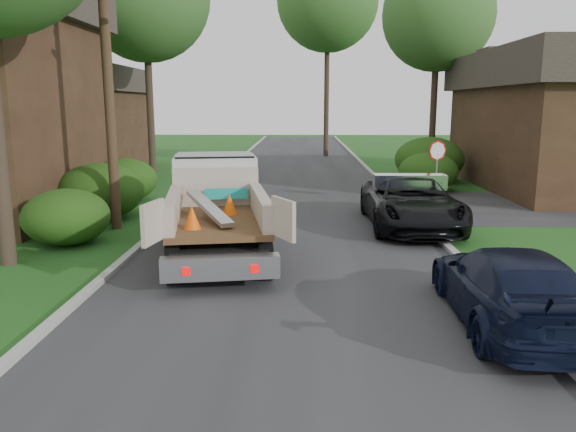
# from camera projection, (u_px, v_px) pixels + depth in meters

# --- Properties ---
(ground) EXTENTS (120.00, 120.00, 0.00)m
(ground) POSITION_uv_depth(u_px,v_px,m) (292.00, 279.00, 12.32)
(ground) COLOR #1D4E16
(ground) RESTS_ON ground
(road) EXTENTS (8.00, 90.00, 0.02)m
(road) POSITION_uv_depth(u_px,v_px,m) (296.00, 202.00, 22.12)
(road) COLOR #28282B
(road) RESTS_ON ground
(curb_left) EXTENTS (0.20, 90.00, 0.12)m
(curb_left) POSITION_uv_depth(u_px,v_px,m) (193.00, 200.00, 22.21)
(curb_left) COLOR #9E9E99
(curb_left) RESTS_ON ground
(curb_right) EXTENTS (0.20, 90.00, 0.12)m
(curb_right) POSITION_uv_depth(u_px,v_px,m) (400.00, 201.00, 22.01)
(curb_right) COLOR #9E9E99
(curb_right) RESTS_ON ground
(stop_sign) EXTENTS (0.71, 0.32, 2.48)m
(stop_sign) POSITION_uv_depth(u_px,v_px,m) (437.00, 159.00, 20.67)
(stop_sign) COLOR slate
(stop_sign) RESTS_ON ground
(utility_pole) EXTENTS (2.42, 1.25, 10.00)m
(utility_pole) POSITION_uv_depth(u_px,v_px,m) (107.00, 55.00, 16.32)
(utility_pole) COLOR #382619
(utility_pole) RESTS_ON ground
(house_left_far) EXTENTS (7.56, 7.56, 6.00)m
(house_left_far) POSITION_uv_depth(u_px,v_px,m) (73.00, 117.00, 33.61)
(house_left_far) COLOR #352215
(house_left_far) RESTS_ON ground
(hedge_left_a) EXTENTS (2.34, 2.34, 1.53)m
(hedge_left_a) POSITION_uv_depth(u_px,v_px,m) (66.00, 217.00, 15.26)
(hedge_left_a) COLOR #19420F
(hedge_left_a) RESTS_ON ground
(hedge_left_b) EXTENTS (2.86, 2.86, 1.87)m
(hedge_left_b) POSITION_uv_depth(u_px,v_px,m) (100.00, 191.00, 18.66)
(hedge_left_b) COLOR #19420F
(hedge_left_b) RESTS_ON ground
(hedge_left_c) EXTENTS (2.60, 2.60, 1.70)m
(hedge_left_c) POSITION_uv_depth(u_px,v_px,m) (124.00, 180.00, 22.12)
(hedge_left_c) COLOR #19420F
(hedge_left_c) RESTS_ON ground
(hedge_right_a) EXTENTS (2.60, 2.60, 1.70)m
(hedge_right_a) POSITION_uv_depth(u_px,v_px,m) (428.00, 172.00, 24.76)
(hedge_right_a) COLOR #19420F
(hedge_right_a) RESTS_ON ground
(hedge_right_b) EXTENTS (3.38, 3.38, 2.21)m
(hedge_right_b) POSITION_uv_depth(u_px,v_px,m) (429.00, 159.00, 27.64)
(hedge_right_b) COLOR #19420F
(hedge_right_b) RESTS_ON ground
(tree_right_far) EXTENTS (6.00, 6.00, 11.50)m
(tree_right_far) POSITION_uv_depth(u_px,v_px,m) (438.00, 15.00, 30.09)
(tree_right_far) COLOR #2D2119
(tree_right_far) RESTS_ON ground
(tree_center_far) EXTENTS (7.20, 7.20, 14.60)m
(tree_center_far) POSITION_uv_depth(u_px,v_px,m) (328.00, 0.00, 39.54)
(tree_center_far) COLOR #2D2119
(tree_center_far) RESTS_ON ground
(flatbed_truck) EXTENTS (3.62, 6.66, 2.40)m
(flatbed_truck) POSITION_uv_depth(u_px,v_px,m) (216.00, 199.00, 14.87)
(flatbed_truck) COLOR black
(flatbed_truck) RESTS_ON ground
(black_pickup) EXTENTS (2.63, 5.69, 1.58)m
(black_pickup) POSITION_uv_depth(u_px,v_px,m) (411.00, 202.00, 17.36)
(black_pickup) COLOR black
(black_pickup) RESTS_ON ground
(navy_suv) EXTENTS (2.07, 4.80, 1.38)m
(navy_suv) POSITION_uv_depth(u_px,v_px,m) (510.00, 287.00, 9.64)
(navy_suv) COLOR black
(navy_suv) RESTS_ON ground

